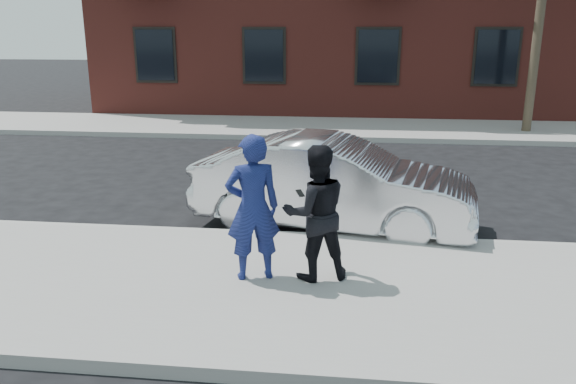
# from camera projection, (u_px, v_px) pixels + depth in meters

# --- Properties ---
(ground) EXTENTS (100.00, 100.00, 0.00)m
(ground) POSITION_uv_depth(u_px,v_px,m) (404.00, 294.00, 6.79)
(ground) COLOR black
(ground) RESTS_ON ground
(near_sidewalk) EXTENTS (50.00, 3.50, 0.15)m
(near_sidewalk) POSITION_uv_depth(u_px,v_px,m) (407.00, 298.00, 6.53)
(near_sidewalk) COLOR gray
(near_sidewalk) RESTS_ON ground
(near_curb) EXTENTS (50.00, 0.10, 0.15)m
(near_curb) POSITION_uv_depth(u_px,v_px,m) (396.00, 242.00, 8.25)
(near_curb) COLOR #999691
(near_curb) RESTS_ON ground
(far_sidewalk) EXTENTS (50.00, 3.50, 0.15)m
(far_sidewalk) POSITION_uv_depth(u_px,v_px,m) (374.00, 129.00, 17.50)
(far_sidewalk) COLOR gray
(far_sidewalk) RESTS_ON ground
(far_curb) EXTENTS (50.00, 0.10, 0.15)m
(far_curb) POSITION_uv_depth(u_px,v_px,m) (376.00, 140.00, 15.78)
(far_curb) COLOR #999691
(far_curb) RESTS_ON ground
(silver_sedan) EXTENTS (4.62, 2.31, 1.45)m
(silver_sedan) POSITION_uv_depth(u_px,v_px,m) (333.00, 184.00, 8.88)
(silver_sedan) COLOR silver
(silver_sedan) RESTS_ON ground
(man_hoodie) EXTENTS (0.75, 0.61, 1.79)m
(man_hoodie) POSITION_uv_depth(u_px,v_px,m) (253.00, 208.00, 6.66)
(man_hoodie) COLOR navy
(man_hoodie) RESTS_ON near_sidewalk
(man_peacoat) EXTENTS (0.96, 0.85, 1.66)m
(man_peacoat) POSITION_uv_depth(u_px,v_px,m) (316.00, 213.00, 6.68)
(man_peacoat) COLOR black
(man_peacoat) RESTS_ON near_sidewalk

